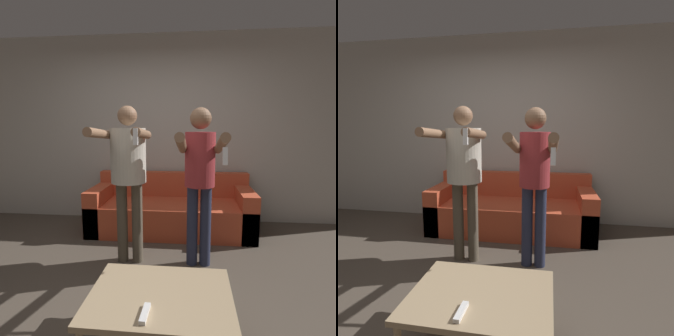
# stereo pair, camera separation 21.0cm
# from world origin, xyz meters

# --- Properties ---
(ground_plane) EXTENTS (14.00, 14.00, 0.00)m
(ground_plane) POSITION_xyz_m (0.00, 0.00, 0.00)
(ground_plane) COLOR #4C4238
(wall_back) EXTENTS (6.40, 0.06, 2.70)m
(wall_back) POSITION_xyz_m (0.00, 2.05, 1.35)
(wall_back) COLOR #B7B2A8
(wall_back) RESTS_ON ground_plane
(couch) EXTENTS (2.13, 0.84, 0.75)m
(couch) POSITION_xyz_m (0.21, 1.60, 0.26)
(couch) COLOR #C64C2D
(couch) RESTS_ON ground_plane
(person_standing_left) EXTENTS (0.47, 0.72, 1.60)m
(person_standing_left) POSITION_xyz_m (-0.14, 0.68, 1.01)
(person_standing_left) COLOR brown
(person_standing_left) RESTS_ON ground_plane
(person_standing_right) EXTENTS (0.41, 0.78, 1.58)m
(person_standing_right) POSITION_xyz_m (0.57, 0.67, 0.98)
(person_standing_right) COLOR #282D47
(person_standing_right) RESTS_ON ground_plane
(coffee_table) EXTENTS (0.87, 0.64, 0.38)m
(coffee_table) POSITION_xyz_m (0.32, -0.38, 0.34)
(coffee_table) COLOR tan
(coffee_table) RESTS_ON ground_plane
(remote_on_table) EXTENTS (0.04, 0.15, 0.02)m
(remote_on_table) POSITION_xyz_m (0.26, -0.58, 0.39)
(remote_on_table) COLOR white
(remote_on_table) RESTS_ON coffee_table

